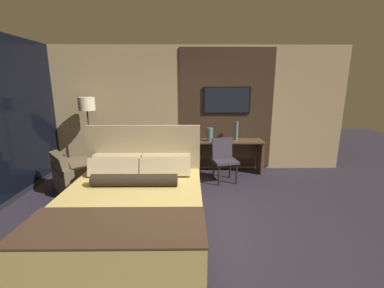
{
  "coord_description": "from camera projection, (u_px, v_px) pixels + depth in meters",
  "views": [
    {
      "loc": [
        0.06,
        -3.28,
        1.99
      ],
      "look_at": [
        0.11,
        1.02,
        0.97
      ],
      "focal_mm": 24.0,
      "sensor_mm": 36.0,
      "label": 1
    }
  ],
  "objects": [
    {
      "name": "armchair_by_window",
      "position": [
        80.0,
        176.0,
        4.89
      ],
      "size": [
        1.18,
        1.18,
        0.77
      ],
      "rotation": [
        0.0,
        0.0,
        2.29
      ],
      "color": "brown",
      "rests_on": "ground_plane"
    },
    {
      "name": "tv",
      "position": [
        227.0,
        100.0,
        5.73
      ],
      "size": [
        1.06,
        0.04,
        0.59
      ],
      "color": "black"
    },
    {
      "name": "floor_lamp",
      "position": [
        87.0,
        110.0,
        5.44
      ],
      "size": [
        0.34,
        0.34,
        1.7
      ],
      "color": "#282623",
      "rests_on": "ground_plane"
    },
    {
      "name": "desk",
      "position": [
        226.0,
        151.0,
        5.81
      ],
      "size": [
        1.6,
        0.47,
        0.75
      ],
      "color": "brown",
      "rests_on": "ground_plane"
    },
    {
      "name": "desk_chair",
      "position": [
        224.0,
        156.0,
        5.29
      ],
      "size": [
        0.55,
        0.55,
        0.89
      ],
      "rotation": [
        0.0,
        0.0,
        0.22
      ],
      "color": "#38333D",
      "rests_on": "ground_plane"
    },
    {
      "name": "wall_back_tv_panel",
      "position": [
        191.0,
        110.0,
        5.85
      ],
      "size": [
        7.2,
        0.09,
        2.8
      ],
      "color": "tan",
      "rests_on": "ground_plane"
    },
    {
      "name": "ground_plane",
      "position": [
        185.0,
        227.0,
        3.65
      ],
      "size": [
        16.0,
        16.0,
        0.0
      ],
      "primitive_type": "plane",
      "color": "#28232D"
    },
    {
      "name": "vase_tall",
      "position": [
        236.0,
        131.0,
        5.72
      ],
      "size": [
        0.08,
        0.08,
        0.41
      ],
      "color": "#4C706B",
      "rests_on": "desk"
    },
    {
      "name": "vase_short",
      "position": [
        210.0,
        134.0,
        5.61
      ],
      "size": [
        0.13,
        0.13,
        0.29
      ],
      "color": "#4C706B",
      "rests_on": "desk"
    },
    {
      "name": "bed",
      "position": [
        132.0,
        210.0,
        3.36
      ],
      "size": [
        1.84,
        2.21,
        1.33
      ],
      "color": "#33281E",
      "rests_on": "ground_plane"
    }
  ]
}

